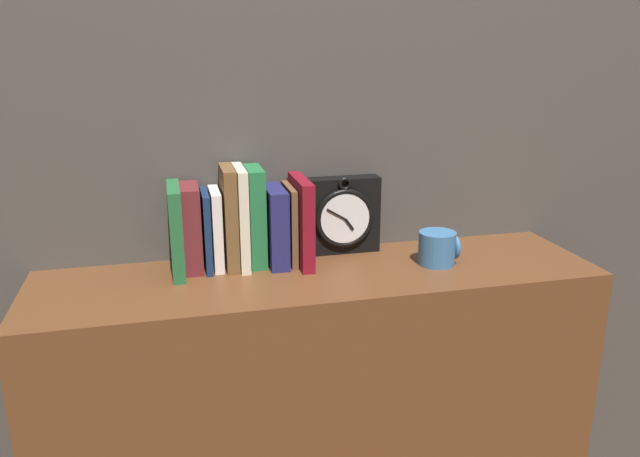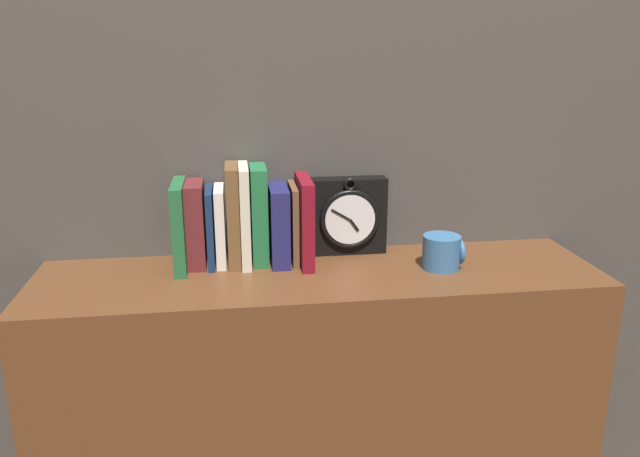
# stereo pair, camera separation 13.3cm
# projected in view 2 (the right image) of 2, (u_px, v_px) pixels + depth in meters

# --- Properties ---
(wall_back) EXTENTS (6.00, 0.05, 2.60)m
(wall_back) POSITION_uv_depth(u_px,v_px,m) (308.00, 49.00, 1.41)
(wall_back) COLOR #47423D
(wall_back) RESTS_ON ground_plane
(bookshelf) EXTENTS (1.24, 0.33, 0.83)m
(bookshelf) POSITION_uv_depth(u_px,v_px,m) (320.00, 436.00, 1.49)
(bookshelf) COLOR brown
(bookshelf) RESTS_ON ground_plane
(clock) EXTENTS (0.18, 0.06, 0.19)m
(clock) POSITION_uv_depth(u_px,v_px,m) (348.00, 216.00, 1.47)
(clock) COLOR black
(clock) RESTS_ON bookshelf
(book_slot0_green) EXTENTS (0.03, 0.15, 0.19)m
(book_slot0_green) POSITION_uv_depth(u_px,v_px,m) (180.00, 226.00, 1.37)
(book_slot0_green) COLOR #236134
(book_slot0_green) RESTS_ON bookshelf
(book_slot1_maroon) EXTENTS (0.04, 0.11, 0.19)m
(book_slot1_maroon) POSITION_uv_depth(u_px,v_px,m) (196.00, 224.00, 1.39)
(book_slot1_maroon) COLOR maroon
(book_slot1_maroon) RESTS_ON bookshelf
(book_slot2_navy) EXTENTS (0.01, 0.12, 0.17)m
(book_slot2_navy) POSITION_uv_depth(u_px,v_px,m) (211.00, 227.00, 1.40)
(book_slot2_navy) COLOR navy
(book_slot2_navy) RESTS_ON bookshelf
(book_slot3_white) EXTENTS (0.02, 0.11, 0.18)m
(book_slot3_white) POSITION_uv_depth(u_px,v_px,m) (220.00, 226.00, 1.40)
(book_slot3_white) COLOR white
(book_slot3_white) RESTS_ON bookshelf
(book_slot4_brown) EXTENTS (0.03, 0.12, 0.23)m
(book_slot4_brown) POSITION_uv_depth(u_px,v_px,m) (233.00, 215.00, 1.40)
(book_slot4_brown) COLOR brown
(book_slot4_brown) RESTS_ON bookshelf
(book_slot5_cream) EXTENTS (0.02, 0.13, 0.23)m
(book_slot5_cream) POSITION_uv_depth(u_px,v_px,m) (245.00, 215.00, 1.40)
(book_slot5_cream) COLOR beige
(book_slot5_cream) RESTS_ON bookshelf
(book_slot6_green) EXTENTS (0.04, 0.11, 0.22)m
(book_slot6_green) POSITION_uv_depth(u_px,v_px,m) (259.00, 215.00, 1.41)
(book_slot6_green) COLOR #226D3B
(book_slot6_green) RESTS_ON bookshelf
(book_slot7_navy) EXTENTS (0.04, 0.13, 0.18)m
(book_slot7_navy) POSITION_uv_depth(u_px,v_px,m) (279.00, 225.00, 1.41)
(book_slot7_navy) COLOR navy
(book_slot7_navy) RESTS_ON bookshelf
(book_slot8_brown) EXTENTS (0.01, 0.12, 0.18)m
(book_slot8_brown) POSITION_uv_depth(u_px,v_px,m) (293.00, 223.00, 1.42)
(book_slot8_brown) COLOR brown
(book_slot8_brown) RESTS_ON bookshelf
(book_slot9_maroon) EXTENTS (0.03, 0.16, 0.20)m
(book_slot9_maroon) POSITION_uv_depth(u_px,v_px,m) (304.00, 221.00, 1.40)
(book_slot9_maroon) COLOR maroon
(book_slot9_maroon) RESTS_ON bookshelf
(mug) EXTENTS (0.09, 0.08, 0.08)m
(mug) POSITION_uv_depth(u_px,v_px,m) (443.00, 252.00, 1.38)
(mug) COLOR teal
(mug) RESTS_ON bookshelf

